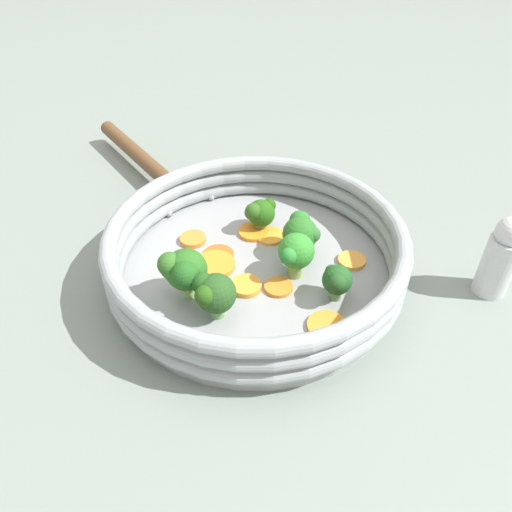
{
  "coord_description": "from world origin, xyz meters",
  "views": [
    {
      "loc": [
        0.37,
        0.11,
        0.36
      ],
      "look_at": [
        0.0,
        0.0,
        0.03
      ],
      "focal_mm": 35.0,
      "sensor_mm": 36.0,
      "label": 1
    }
  ],
  "objects_px": {
    "carrot_slice_5": "(215,265)",
    "broccoli_floret_2": "(213,293)",
    "carrot_slice_4": "(352,260)",
    "carrot_slice_7": "(327,326)",
    "carrot_slice_8": "(193,239)",
    "carrot_slice_3": "(278,287)",
    "broccoli_floret_3": "(295,254)",
    "carrot_slice_0": "(218,255)",
    "broccoli_floret_4": "(301,232)",
    "broccoli_floret_5": "(337,281)",
    "salt_shaker": "(501,257)",
    "skillet": "(256,272)",
    "broccoli_floret_1": "(260,213)",
    "carrot_slice_6": "(254,232)",
    "carrot_slice_1": "(242,285)",
    "broccoli_floret_0": "(183,270)",
    "carrot_slice_2": "(267,235)"
  },
  "relations": [
    {
      "from": "carrot_slice_5",
      "to": "broccoli_floret_2",
      "type": "height_order",
      "value": "broccoli_floret_2"
    },
    {
      "from": "carrot_slice_4",
      "to": "carrot_slice_7",
      "type": "distance_m",
      "value": 0.1
    },
    {
      "from": "carrot_slice_5",
      "to": "carrot_slice_8",
      "type": "xyz_separation_m",
      "value": [
        -0.03,
        -0.04,
        -0.0
      ]
    },
    {
      "from": "carrot_slice_3",
      "to": "broccoli_floret_3",
      "type": "height_order",
      "value": "broccoli_floret_3"
    },
    {
      "from": "carrot_slice_0",
      "to": "carrot_slice_8",
      "type": "xyz_separation_m",
      "value": [
        -0.02,
        -0.04,
        0.0
      ]
    },
    {
      "from": "broccoli_floret_4",
      "to": "carrot_slice_3",
      "type": "bearing_deg",
      "value": -7.06
    },
    {
      "from": "broccoli_floret_4",
      "to": "broccoli_floret_5",
      "type": "xyz_separation_m",
      "value": [
        0.06,
        0.05,
        -0.01
      ]
    },
    {
      "from": "carrot_slice_3",
      "to": "broccoli_floret_4",
      "type": "distance_m",
      "value": 0.07
    },
    {
      "from": "carrot_slice_0",
      "to": "salt_shaker",
      "type": "bearing_deg",
      "value": 99.3
    },
    {
      "from": "skillet",
      "to": "broccoli_floret_1",
      "type": "height_order",
      "value": "broccoli_floret_1"
    },
    {
      "from": "carrot_slice_6",
      "to": "salt_shaker",
      "type": "bearing_deg",
      "value": 89.07
    },
    {
      "from": "broccoli_floret_2",
      "to": "carrot_slice_1",
      "type": "bearing_deg",
      "value": 163.84
    },
    {
      "from": "skillet",
      "to": "carrot_slice_7",
      "type": "xyz_separation_m",
      "value": [
        0.06,
        0.09,
        0.01
      ]
    },
    {
      "from": "skillet",
      "to": "carrot_slice_5",
      "type": "distance_m",
      "value": 0.04
    },
    {
      "from": "carrot_slice_1",
      "to": "carrot_slice_3",
      "type": "relative_size",
      "value": 1.08
    },
    {
      "from": "skillet",
      "to": "salt_shaker",
      "type": "xyz_separation_m",
      "value": [
        -0.05,
        0.23,
        0.04
      ]
    },
    {
      "from": "carrot_slice_4",
      "to": "carrot_slice_6",
      "type": "bearing_deg",
      "value": -98.77
    },
    {
      "from": "broccoli_floret_0",
      "to": "salt_shaker",
      "type": "height_order",
      "value": "salt_shaker"
    },
    {
      "from": "carrot_slice_2",
      "to": "carrot_slice_4",
      "type": "bearing_deg",
      "value": 80.41
    },
    {
      "from": "broccoli_floret_1",
      "to": "broccoli_floret_5",
      "type": "bearing_deg",
      "value": 49.37
    },
    {
      "from": "broccoli_floret_3",
      "to": "broccoli_floret_5",
      "type": "xyz_separation_m",
      "value": [
        0.02,
        0.05,
        -0.01
      ]
    },
    {
      "from": "carrot_slice_8",
      "to": "salt_shaker",
      "type": "xyz_separation_m",
      "value": [
        -0.03,
        0.31,
        0.03
      ]
    },
    {
      "from": "carrot_slice_1",
      "to": "carrot_slice_2",
      "type": "height_order",
      "value": "carrot_slice_1"
    },
    {
      "from": "salt_shaker",
      "to": "broccoli_floret_2",
      "type": "bearing_deg",
      "value": -63.09
    },
    {
      "from": "carrot_slice_0",
      "to": "broccoli_floret_2",
      "type": "bearing_deg",
      "value": 18.2
    },
    {
      "from": "carrot_slice_2",
      "to": "carrot_slice_8",
      "type": "bearing_deg",
      "value": -66.92
    },
    {
      "from": "carrot_slice_5",
      "to": "skillet",
      "type": "bearing_deg",
      "value": 106.89
    },
    {
      "from": "broccoli_floret_3",
      "to": "salt_shaker",
      "type": "height_order",
      "value": "salt_shaker"
    },
    {
      "from": "broccoli_floret_2",
      "to": "salt_shaker",
      "type": "relative_size",
      "value": 0.52
    },
    {
      "from": "broccoli_floret_4",
      "to": "carrot_slice_5",
      "type": "bearing_deg",
      "value": -59.28
    },
    {
      "from": "skillet",
      "to": "broccoli_floret_1",
      "type": "relative_size",
      "value": 7.67
    },
    {
      "from": "carrot_slice_8",
      "to": "salt_shaker",
      "type": "bearing_deg",
      "value": 95.33
    },
    {
      "from": "carrot_slice_0",
      "to": "broccoli_floret_1",
      "type": "height_order",
      "value": "broccoli_floret_1"
    },
    {
      "from": "carrot_slice_5",
      "to": "carrot_slice_2",
      "type": "bearing_deg",
      "value": 150.42
    },
    {
      "from": "carrot_slice_4",
      "to": "carrot_slice_5",
      "type": "relative_size",
      "value": 0.69
    },
    {
      "from": "carrot_slice_6",
      "to": "carrot_slice_5",
      "type": "bearing_deg",
      "value": -17.82
    },
    {
      "from": "carrot_slice_0",
      "to": "broccoli_floret_2",
      "type": "distance_m",
      "value": 0.09
    },
    {
      "from": "carrot_slice_1",
      "to": "carrot_slice_8",
      "type": "bearing_deg",
      "value": -125.81
    },
    {
      "from": "broccoli_floret_2",
      "to": "broccoli_floret_3",
      "type": "height_order",
      "value": "broccoli_floret_3"
    },
    {
      "from": "broccoli_floret_3",
      "to": "broccoli_floret_5",
      "type": "bearing_deg",
      "value": 67.78
    },
    {
      "from": "broccoli_floret_3",
      "to": "broccoli_floret_2",
      "type": "bearing_deg",
      "value": -38.05
    },
    {
      "from": "carrot_slice_4",
      "to": "broccoli_floret_5",
      "type": "height_order",
      "value": "broccoli_floret_5"
    },
    {
      "from": "carrot_slice_0",
      "to": "carrot_slice_5",
      "type": "xyz_separation_m",
      "value": [
        0.02,
        0.0,
        0.0
      ]
    },
    {
      "from": "carrot_slice_4",
      "to": "carrot_slice_6",
      "type": "xyz_separation_m",
      "value": [
        -0.02,
        -0.11,
        -0.0
      ]
    },
    {
      "from": "carrot_slice_2",
      "to": "carrot_slice_7",
      "type": "distance_m",
      "value": 0.15
    },
    {
      "from": "skillet",
      "to": "carrot_slice_7",
      "type": "relative_size",
      "value": 7.8
    },
    {
      "from": "carrot_slice_7",
      "to": "broccoli_floret_1",
      "type": "distance_m",
      "value": 0.16
    },
    {
      "from": "carrot_slice_2",
      "to": "broccoli_floret_0",
      "type": "distance_m",
      "value": 0.13
    },
    {
      "from": "skillet",
      "to": "salt_shaker",
      "type": "height_order",
      "value": "salt_shaker"
    },
    {
      "from": "skillet",
      "to": "broccoli_floret_3",
      "type": "bearing_deg",
      "value": 85.28
    }
  ]
}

